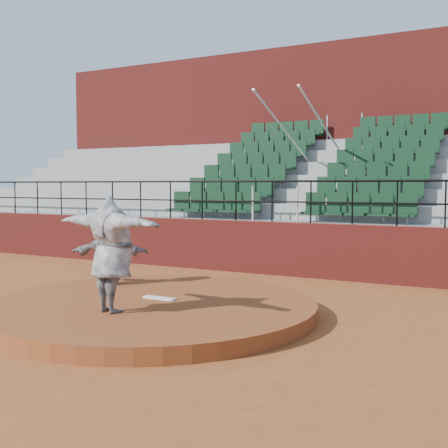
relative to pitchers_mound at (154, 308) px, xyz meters
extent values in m
plane|color=#964D22|center=(0.00, 0.00, -0.12)|extent=(90.00, 90.00, 0.00)
cylinder|color=brown|center=(0.00, 0.00, 0.00)|extent=(5.50, 5.50, 0.25)
cube|color=white|center=(0.00, 0.15, 0.14)|extent=(0.60, 0.15, 0.03)
cube|color=maroon|center=(0.00, 5.00, 0.53)|extent=(24.00, 0.30, 1.30)
cylinder|color=black|center=(0.00, 5.00, 2.17)|extent=(24.00, 0.05, 0.05)
cylinder|color=black|center=(0.00, 5.00, 1.68)|extent=(24.00, 0.04, 0.04)
cylinder|color=black|center=(-9.00, 5.00, 1.67)|extent=(0.04, 0.04, 1.00)
cylinder|color=black|center=(-8.00, 5.00, 1.67)|extent=(0.04, 0.04, 1.00)
cylinder|color=black|center=(-7.00, 5.00, 1.67)|extent=(0.04, 0.04, 1.00)
cylinder|color=black|center=(-6.00, 5.00, 1.67)|extent=(0.04, 0.04, 1.00)
cylinder|color=black|center=(-5.00, 5.00, 1.67)|extent=(0.04, 0.04, 1.00)
cylinder|color=black|center=(-4.00, 5.00, 1.67)|extent=(0.04, 0.04, 1.00)
cylinder|color=black|center=(-3.00, 5.00, 1.67)|extent=(0.04, 0.04, 1.00)
cylinder|color=black|center=(-2.00, 5.00, 1.67)|extent=(0.04, 0.04, 1.00)
cylinder|color=black|center=(-1.00, 5.00, 1.67)|extent=(0.04, 0.04, 1.00)
cylinder|color=black|center=(0.00, 5.00, 1.67)|extent=(0.04, 0.04, 1.00)
cylinder|color=black|center=(1.00, 5.00, 1.67)|extent=(0.04, 0.04, 1.00)
cylinder|color=black|center=(2.00, 5.00, 1.67)|extent=(0.04, 0.04, 1.00)
cylinder|color=black|center=(3.00, 5.00, 1.67)|extent=(0.04, 0.04, 1.00)
cylinder|color=black|center=(4.00, 5.00, 1.67)|extent=(0.04, 0.04, 1.00)
cube|color=gray|center=(0.00, 5.58, 0.53)|extent=(24.00, 0.85, 1.30)
cube|color=#11331C|center=(-1.98, 5.59, 1.54)|extent=(2.75, 0.48, 0.72)
cube|color=#11331C|center=(1.98, 5.59, 1.54)|extent=(2.75, 0.48, 0.72)
cube|color=gray|center=(0.00, 6.43, 0.73)|extent=(24.00, 0.85, 1.70)
cube|color=#11331C|center=(-1.98, 6.44, 1.94)|extent=(2.75, 0.48, 0.72)
cube|color=#11331C|center=(1.98, 6.44, 1.94)|extent=(2.75, 0.48, 0.72)
cube|color=gray|center=(0.00, 7.28, 0.93)|extent=(24.00, 0.85, 2.10)
cube|color=#11331C|center=(-1.98, 7.29, 2.33)|extent=(2.75, 0.48, 0.72)
cube|color=#11331C|center=(1.98, 7.29, 2.33)|extent=(2.75, 0.48, 0.72)
cube|color=gray|center=(0.00, 8.12, 1.12)|extent=(24.00, 0.85, 2.50)
cube|color=#11331C|center=(-1.98, 8.13, 2.73)|extent=(2.75, 0.48, 0.72)
cube|color=#11331C|center=(1.98, 8.13, 2.73)|extent=(2.75, 0.48, 0.72)
cube|color=gray|center=(0.00, 8.97, 1.33)|extent=(24.00, 0.85, 2.90)
cube|color=#11331C|center=(-1.98, 8.98, 3.14)|extent=(2.75, 0.48, 0.72)
cube|color=#11331C|center=(1.98, 8.98, 3.14)|extent=(2.75, 0.48, 0.72)
cube|color=gray|center=(0.00, 9.82, 1.52)|extent=(24.00, 0.85, 3.30)
cube|color=#11331C|center=(-1.98, 9.83, 3.53)|extent=(2.75, 0.48, 0.72)
cube|color=#11331C|center=(1.98, 9.83, 3.53)|extent=(2.75, 0.48, 0.72)
cube|color=gray|center=(0.00, 10.68, 1.73)|extent=(24.00, 0.85, 3.70)
cube|color=#11331C|center=(-1.98, 10.69, 3.94)|extent=(2.75, 0.48, 0.72)
cube|color=#11331C|center=(1.98, 10.69, 3.94)|extent=(2.75, 0.48, 0.72)
cylinder|color=silver|center=(-0.60, 8.12, 3.28)|extent=(0.06, 5.97, 2.46)
cylinder|color=silver|center=(0.60, 8.12, 3.28)|extent=(0.06, 5.97, 2.46)
cube|color=maroon|center=(0.00, 12.60, 3.43)|extent=(24.00, 3.00, 7.10)
imported|color=black|center=(-0.07, -1.01, 1.02)|extent=(2.28, 0.98, 1.79)
imported|color=black|center=(-1.71, 0.86, 0.70)|extent=(1.60, 1.05, 1.65)
camera|label=1|loc=(5.50, -7.71, 2.09)|focal=45.00mm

